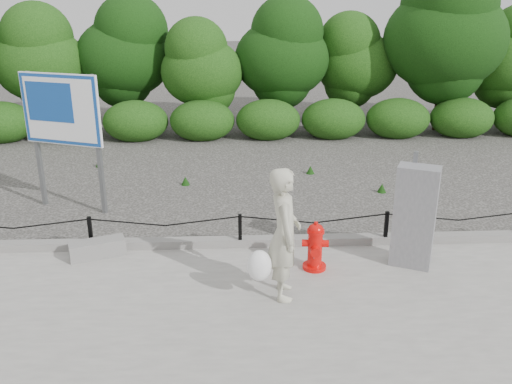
{
  "coord_description": "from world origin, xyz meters",
  "views": [
    {
      "loc": [
        -0.12,
        -8.38,
        4.13
      ],
      "look_at": [
        0.28,
        0.2,
        1.0
      ],
      "focal_mm": 38.0,
      "sensor_mm": 36.0,
      "label": 1
    }
  ],
  "objects": [
    {
      "name": "utility_cabinet",
      "position": [
        2.7,
        -0.75,
        0.9
      ],
      "size": [
        0.71,
        0.59,
        1.8
      ],
      "rotation": [
        0.0,
        0.0,
        -0.44
      ],
      "color": "gray",
      "rests_on": "sidewalk"
    },
    {
      "name": "fire_hydrant",
      "position": [
        1.15,
        -0.83,
        0.46
      ],
      "size": [
        0.42,
        0.44,
        0.79
      ],
      "rotation": [
        0.0,
        0.0,
        -0.11
      ],
      "color": "red",
      "rests_on": "sidewalk"
    },
    {
      "name": "advertising_sign",
      "position": [
        -3.39,
        2.08,
        1.94
      ],
      "size": [
        1.62,
        0.7,
        2.75
      ],
      "rotation": [
        0.0,
        0.0,
        -0.37
      ],
      "color": "slate",
      "rests_on": "ground"
    },
    {
      "name": "treeline",
      "position": [
        0.52,
        8.89,
        2.55
      ],
      "size": [
        20.34,
        3.76,
        5.15
      ],
      "color": "black",
      "rests_on": "ground"
    },
    {
      "name": "curb",
      "position": [
        0.0,
        0.05,
        0.15
      ],
      "size": [
        14.0,
        0.22,
        0.14
      ],
      "primitive_type": "cube",
      "color": "slate",
      "rests_on": "sidewalk"
    },
    {
      "name": "sidewalk",
      "position": [
        0.0,
        -2.0,
        0.04
      ],
      "size": [
        14.0,
        4.0,
        0.08
      ],
      "primitive_type": "cube",
      "color": "gray",
      "rests_on": "ground"
    },
    {
      "name": "ground",
      "position": [
        0.0,
        0.0,
        0.0
      ],
      "size": [
        90.0,
        90.0,
        0.0
      ],
      "primitive_type": "plane",
      "color": "#2D2B28",
      "rests_on": "ground"
    },
    {
      "name": "pedestrian",
      "position": [
        0.56,
        -1.6,
        1.01
      ],
      "size": [
        0.75,
        0.7,
        1.91
      ],
      "rotation": [
        0.0,
        0.0,
        1.58
      ],
      "color": "#B8B69E",
      "rests_on": "sidewalk"
    },
    {
      "name": "chain_barrier",
      "position": [
        0.0,
        0.0,
        0.46
      ],
      "size": [
        10.06,
        0.06,
        0.6
      ],
      "color": "black",
      "rests_on": "sidewalk"
    },
    {
      "name": "concrete_block",
      "position": [
        -2.35,
        -0.25,
        0.22
      ],
      "size": [
        0.94,
        0.6,
        0.28
      ],
      "primitive_type": "cube",
      "rotation": [
        0.0,
        0.0,
        0.35
      ],
      "color": "gray",
      "rests_on": "sidewalk"
    }
  ]
}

